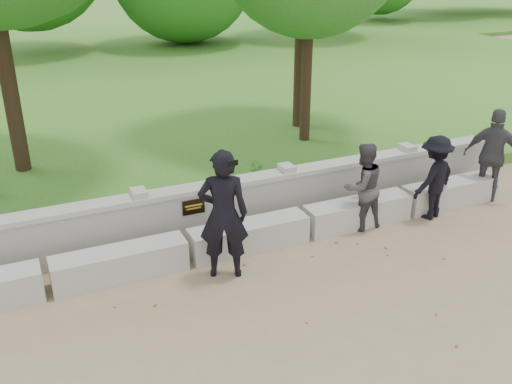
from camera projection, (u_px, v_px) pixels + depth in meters
ground at (237, 335)px, 6.96m from camera, size 80.00×80.00×0.00m
lawn at (71, 86)px, 18.58m from camera, size 40.00×22.00×0.25m
concrete_bench at (188, 249)px, 8.46m from camera, size 11.90×0.45×0.45m
parapet_wall at (173, 216)px, 8.94m from camera, size 12.50×0.35×0.90m
man_main at (223, 215)px, 7.87m from camera, size 0.81×0.76×1.91m
visitor_left at (363, 187)px, 9.30m from camera, size 0.76×0.62×1.49m
visitor_mid at (434, 178)px, 9.68m from camera, size 1.07×0.80×1.47m
visitor_right at (493, 155)px, 10.32m from camera, size 0.99×1.03×1.73m
shrub_b at (256, 176)px, 10.29m from camera, size 0.30×0.35×0.56m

